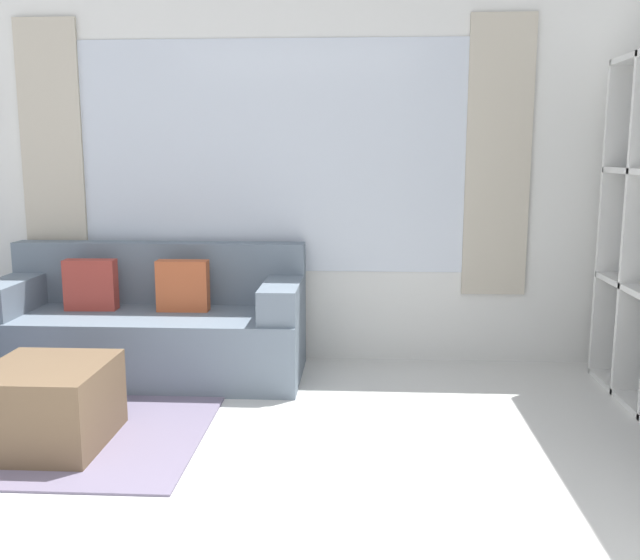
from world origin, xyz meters
TOP-DOWN VIEW (x-y plane):
  - wall_back at (0.00, 3.37)m, footprint 6.26×0.11m
  - area_rug at (-1.22, 1.99)m, footprint 2.04×1.66m
  - couch_main at (-0.79, 2.90)m, footprint 2.04×0.85m
  - ottoman at (-0.96, 1.69)m, footprint 0.59×0.66m

SIDE VIEW (x-z plane):
  - area_rug at x=-1.22m, z-range 0.00..0.01m
  - ottoman at x=-0.96m, z-range 0.00..0.42m
  - couch_main at x=-0.79m, z-range -0.11..0.76m
  - wall_back at x=0.00m, z-range 0.01..2.71m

